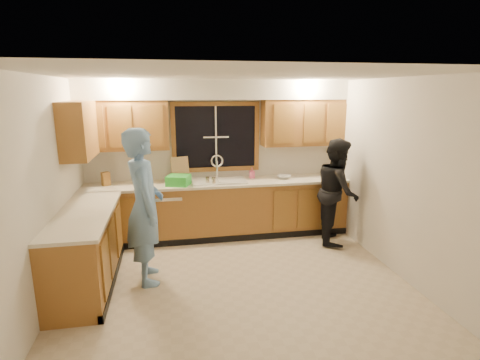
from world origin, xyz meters
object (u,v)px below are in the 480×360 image
man (145,207)px  soap_bottle (252,173)px  stove (76,270)px  knife_block (106,179)px  dish_crate (179,180)px  woman (337,191)px  bowl (284,177)px  dishwasher (166,215)px  sink (219,185)px

man → soap_bottle: 2.20m
stove → knife_block: knife_block is taller
man → dish_crate: 1.27m
woman → bowl: bearing=69.0°
dishwasher → bowl: (1.94, 0.03, 0.54)m
dishwasher → dish_crate: dish_crate is taller
man → soap_bottle: size_ratio=10.86×
soap_bottle → knife_block: bearing=-178.1°
soap_bottle → woman: bearing=-30.3°
knife_block → sink: bearing=-32.6°
stove → woman: woman is taller
sink → dishwasher: 0.96m
dish_crate → stove: bearing=-124.2°
knife_block → soap_bottle: knife_block is taller
dish_crate → bowl: size_ratio=1.45×
dishwasher → man: man is taller
dishwasher → knife_block: size_ratio=3.93×
stove → dishwasher: bearing=62.3°
stove → dish_crate: 2.14m
knife_block → bowl: (2.83, -0.05, -0.08)m
sink → dishwasher: sink is taller
sink → dishwasher: bearing=-179.0°
sink → stove: bearing=-134.6°
dishwasher → knife_block: bearing=174.9°
dishwasher → soap_bottle: size_ratio=4.64×
sink → man: size_ratio=0.45×
sink → bowl: bearing=0.6°
sink → dish_crate: size_ratio=2.64×
man → knife_block: man is taller
dishwasher → soap_bottle: soap_bottle is taller
bowl → dishwasher: bearing=-179.2°
stove → soap_bottle: bearing=39.6°
sink → woman: (1.78, -0.56, -0.05)m
woman → man: bearing=123.5°
dishwasher → woman: woman is taller
soap_bottle → bowl: 0.54m
sink → woman: woman is taller
stove → soap_bottle: soap_bottle is taller
dish_crate → soap_bottle: (1.22, 0.26, 0.01)m
stove → dish_crate: dish_crate is taller
dish_crate → bowl: 1.74m
stove → bowl: bowl is taller
dishwasher → soap_bottle: (1.43, 0.16, 0.60)m
dish_crate → sink: bearing=10.4°
dishwasher → man: bearing=-100.1°
knife_block → man: bearing=-95.1°
stove → bowl: (2.89, 1.84, 0.50)m
dish_crate → woman: bearing=-10.4°
dish_crate → bowl: bearing=4.3°
dishwasher → bowl: bearing=0.8°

